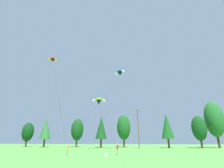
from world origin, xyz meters
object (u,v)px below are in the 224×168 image
Objects in this scene: parafoil_kite_high_red_yellow at (53,60)px; parafoil_kite_mid_lime_white at (99,101)px; picnic_cooler at (106,155)px; parafoil_kite_far_blue_white at (120,73)px; kite_flyer_near at (68,148)px; utility_pole at (138,127)px; kite_flyer_mid at (117,148)px.

parafoil_kite_high_red_yellow reaches higher than parafoil_kite_mid_lime_white.
parafoil_kite_far_blue_white is at bearing 42.33° from picnic_cooler.
picnic_cooler is at bearing -94.26° from parafoil_kite_far_blue_white.
utility_pole is at bearing 65.87° from kite_flyer_near.
kite_flyer_mid is at bearing -99.82° from utility_pole.
parafoil_kite_mid_lime_white is 0.90× the size of parafoil_kite_far_blue_white.
utility_pole is 25.40m from kite_flyer_mid.
kite_flyer_mid is 23.19m from parafoil_kite_far_blue_white.
utility_pole is at bearing 34.39° from picnic_cooler.
picnic_cooler is (4.99, -18.27, -12.47)m from parafoil_kite_mid_lime_white.
utility_pole is at bearing 38.03° from parafoil_kite_mid_lime_white.
kite_flyer_near is (-11.74, -26.20, -5.11)m from utility_pole.
parafoil_kite_far_blue_white is at bearing 91.49° from kite_flyer_mid.
picnic_cooler is (5.97, -0.49, -0.83)m from kite_flyer_near.
picnic_cooler is at bearing -125.09° from kite_flyer_mid.
parafoil_kite_mid_lime_white reaches higher than kite_flyer_mid.
parafoil_kite_mid_lime_white is at bearing 86.85° from kite_flyer_near.
kite_flyer_near is 6.05m from picnic_cooler.
utility_pole is 29.16m from kite_flyer_near.
parafoil_kite_far_blue_white is at bearing -112.77° from utility_pole.
kite_flyer_near is at bearing -50.50° from parafoil_kite_high_red_yellow.
parafoil_kite_mid_lime_white is 22.68m from picnic_cooler.
kite_flyer_mid is 35.43m from parafoil_kite_high_red_yellow.
utility_pole is at bearing 21.47° from parafoil_kite_high_red_yellow.
parafoil_kite_mid_lime_white is (-10.76, -8.41, 6.54)m from utility_pole.
parafoil_kite_high_red_yellow is at bearing 95.72° from picnic_cooler.
parafoil_kite_high_red_yellow is at bearing -158.53° from utility_pole.
parafoil_kite_far_blue_white is at bearing -22.36° from parafoil_kite_mid_lime_white.
picnic_cooler is at bearing -40.87° from parafoil_kite_high_red_yellow.
parafoil_kite_high_red_yellow is at bearing 177.08° from parafoil_kite_far_blue_white.
kite_flyer_near is at bearing -167.35° from kite_flyer_mid.
kite_flyer_near is 21.28m from parafoil_kite_mid_lime_white.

